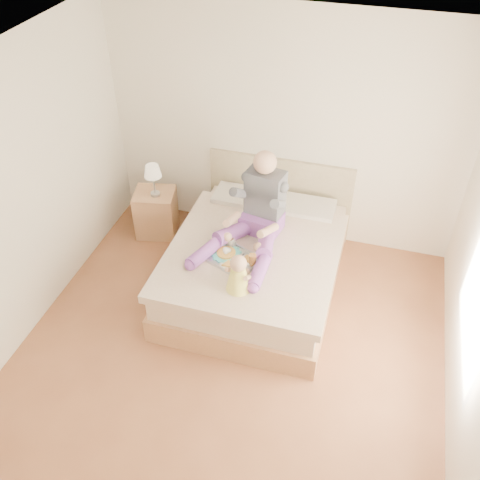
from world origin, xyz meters
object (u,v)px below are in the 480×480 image
(nightstand, at_px, (156,213))
(adult, at_px, (256,215))
(tray, at_px, (234,257))
(baby, at_px, (239,275))
(bed, at_px, (258,260))

(nightstand, xyz_separation_m, adult, (1.37, -0.49, 0.60))
(tray, relative_size, baby, 1.52)
(nightstand, relative_size, adult, 0.47)
(nightstand, bearing_deg, baby, -54.42)
(bed, height_order, adult, adult)
(adult, distance_m, baby, 0.79)
(adult, bearing_deg, nightstand, 171.24)
(bed, bearing_deg, adult, 137.04)
(bed, xyz_separation_m, baby, (0.01, -0.75, 0.45))
(bed, distance_m, baby, 0.87)
(bed, relative_size, tray, 3.70)
(bed, height_order, tray, bed)
(bed, bearing_deg, nightstand, 159.44)
(adult, relative_size, baby, 3.11)
(nightstand, bearing_deg, adult, -32.34)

